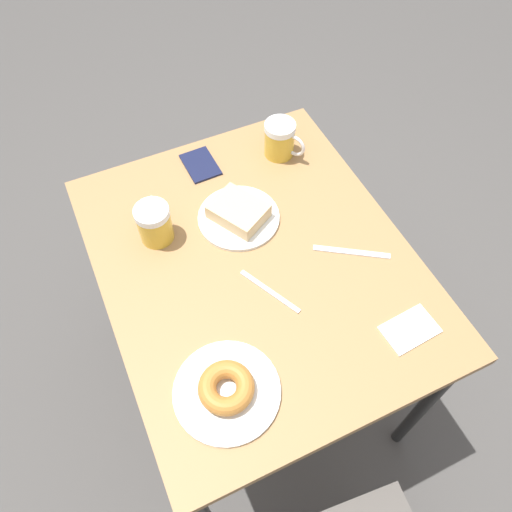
# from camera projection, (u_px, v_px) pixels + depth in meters

# --- Properties ---
(ground_plane) EXTENTS (8.00, 8.00, 0.00)m
(ground_plane) POSITION_uv_depth(u_px,v_px,m) (256.00, 370.00, 1.92)
(ground_plane) COLOR #474442
(table) EXTENTS (0.78, 0.96, 0.76)m
(table) POSITION_uv_depth(u_px,v_px,m) (256.00, 275.00, 1.35)
(table) COLOR #997044
(table) RESTS_ON ground_plane
(plate_with_cake) EXTENTS (0.22, 0.22, 0.05)m
(plate_with_cake) POSITION_uv_depth(u_px,v_px,m) (239.00, 214.00, 1.35)
(plate_with_cake) COLOR white
(plate_with_cake) RESTS_ON table
(plate_with_donut) EXTENTS (0.24, 0.24, 0.05)m
(plate_with_donut) POSITION_uv_depth(u_px,v_px,m) (227.00, 389.00, 1.08)
(plate_with_donut) COLOR white
(plate_with_donut) RESTS_ON table
(beer_mug_left) EXTENTS (0.09, 0.13, 0.11)m
(beer_mug_left) POSITION_uv_depth(u_px,v_px,m) (154.00, 223.00, 1.29)
(beer_mug_left) COLOR gold
(beer_mug_left) RESTS_ON table
(beer_mug_center) EXTENTS (0.10, 0.12, 0.11)m
(beer_mug_center) POSITION_uv_depth(u_px,v_px,m) (280.00, 139.00, 1.47)
(beer_mug_center) COLOR gold
(beer_mug_center) RESTS_ON table
(napkin_folded) EXTENTS (0.14, 0.09, 0.00)m
(napkin_folded) POSITION_uv_depth(u_px,v_px,m) (410.00, 329.00, 1.18)
(napkin_folded) COLOR white
(napkin_folded) RESTS_ON table
(fork) EXTENTS (0.09, 0.17, 0.00)m
(fork) POSITION_uv_depth(u_px,v_px,m) (270.00, 291.00, 1.24)
(fork) COLOR silver
(fork) RESTS_ON table
(knife) EXTENTS (0.18, 0.12, 0.00)m
(knife) POSITION_uv_depth(u_px,v_px,m) (352.00, 252.00, 1.31)
(knife) COLOR silver
(knife) RESTS_ON table
(passport_near_edge) EXTENTS (0.09, 0.13, 0.01)m
(passport_near_edge) POSITION_uv_depth(u_px,v_px,m) (200.00, 165.00, 1.48)
(passport_near_edge) COLOR #141938
(passport_near_edge) RESTS_ON table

